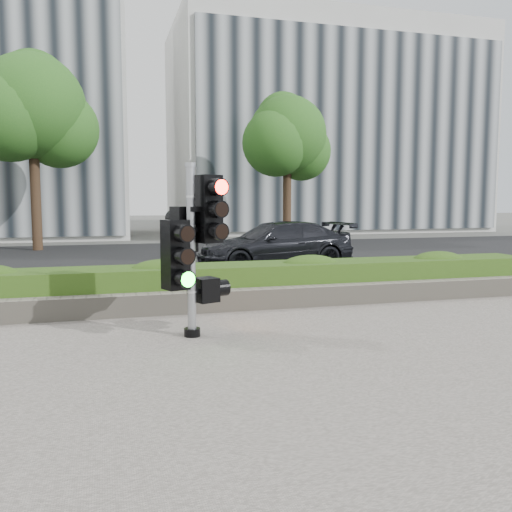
# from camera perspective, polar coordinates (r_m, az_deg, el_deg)

# --- Properties ---
(ground) EXTENTS (120.00, 120.00, 0.00)m
(ground) POSITION_cam_1_polar(r_m,az_deg,el_deg) (7.29, 1.97, -8.77)
(ground) COLOR #51514C
(ground) RESTS_ON ground
(sidewalk) EXTENTS (16.00, 11.00, 0.03)m
(sidewalk) POSITION_cam_1_polar(r_m,az_deg,el_deg) (5.07, 10.91, -15.36)
(sidewalk) COLOR #9E9389
(sidewalk) RESTS_ON ground
(road) EXTENTS (60.00, 13.00, 0.02)m
(road) POSITION_cam_1_polar(r_m,az_deg,el_deg) (16.95, -8.35, -0.37)
(road) COLOR black
(road) RESTS_ON ground
(curb) EXTENTS (60.00, 0.25, 0.12)m
(curb) POSITION_cam_1_polar(r_m,az_deg,el_deg) (10.25, -3.40, -4.14)
(curb) COLOR gray
(curb) RESTS_ON ground
(stone_wall) EXTENTS (12.00, 0.32, 0.34)m
(stone_wall) POSITION_cam_1_polar(r_m,az_deg,el_deg) (9.03, -1.70, -4.60)
(stone_wall) COLOR gray
(stone_wall) RESTS_ON sidewalk
(hedge) EXTENTS (12.00, 1.00, 0.68)m
(hedge) POSITION_cam_1_polar(r_m,az_deg,el_deg) (9.62, -2.64, -2.92)
(hedge) COLOR #57892A
(hedge) RESTS_ON sidewalk
(building_right) EXTENTS (18.00, 10.00, 12.00)m
(building_right) POSITION_cam_1_polar(r_m,az_deg,el_deg) (34.58, 6.91, 12.76)
(building_right) COLOR #B7B7B2
(building_right) RESTS_ON ground
(tree_left) EXTENTS (4.61, 4.03, 7.34)m
(tree_left) POSITION_cam_1_polar(r_m,az_deg,el_deg) (21.64, -22.53, 13.97)
(tree_left) COLOR black
(tree_left) RESTS_ON ground
(tree_right) EXTENTS (4.10, 3.58, 6.53)m
(tree_right) POSITION_cam_1_polar(r_m,az_deg,el_deg) (23.68, 3.25, 12.29)
(tree_right) COLOR black
(tree_right) RESTS_ON ground
(traffic_signal) EXTENTS (0.84, 0.73, 2.30)m
(traffic_signal) POSITION_cam_1_polar(r_m,az_deg,el_deg) (7.22, -6.77, 1.54)
(traffic_signal) COLOR black
(traffic_signal) RESTS_ON sidewalk
(car_dark) EXTENTS (4.50, 2.32, 1.25)m
(car_dark) POSITION_cam_1_polar(r_m,az_deg,el_deg) (14.61, 2.04, 1.19)
(car_dark) COLOR black
(car_dark) RESTS_ON road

